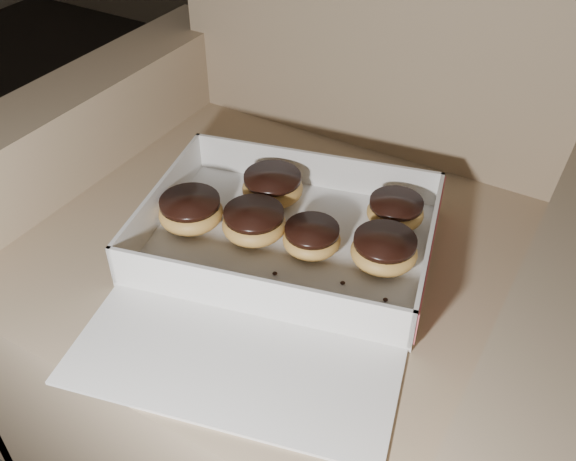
# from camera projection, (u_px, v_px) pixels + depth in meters

# --- Properties ---
(armchair) EXTENTS (0.95, 0.80, 0.99)m
(armchair) POSITION_uv_depth(u_px,v_px,m) (303.00, 271.00, 1.11)
(armchair) COLOR #9B8263
(armchair) RESTS_ON floor
(bakery_box) EXTENTS (0.51, 0.57, 0.07)m
(bakery_box) POSITION_uv_depth(u_px,v_px,m) (281.00, 257.00, 0.92)
(bakery_box) COLOR white
(bakery_box) RESTS_ON armchair
(donut_a) EXTENTS (0.10, 0.10, 0.05)m
(donut_a) POSITION_uv_depth(u_px,v_px,m) (384.00, 250.00, 0.91)
(donut_a) COLOR #EAAB51
(donut_a) RESTS_ON bakery_box
(donut_b) EXTENTS (0.09, 0.09, 0.04)m
(donut_b) POSITION_uv_depth(u_px,v_px,m) (312.00, 238.00, 0.93)
(donut_b) COLOR #EAAB51
(donut_b) RESTS_ON bakery_box
(donut_c) EXTENTS (0.10, 0.10, 0.05)m
(donut_c) POSITION_uv_depth(u_px,v_px,m) (254.00, 223.00, 0.95)
(donut_c) COLOR #EAAB51
(donut_c) RESTS_ON bakery_box
(donut_d) EXTENTS (0.10, 0.10, 0.05)m
(donut_d) POSITION_uv_depth(u_px,v_px,m) (273.00, 187.00, 1.03)
(donut_d) COLOR #EAAB51
(donut_d) RESTS_ON bakery_box
(donut_e) EXTENTS (0.10, 0.10, 0.05)m
(donut_e) POSITION_uv_depth(u_px,v_px,m) (191.00, 211.00, 0.97)
(donut_e) COLOR #EAAB51
(donut_e) RESTS_ON bakery_box
(donut_f) EXTENTS (0.09, 0.09, 0.04)m
(donut_f) POSITION_uv_depth(u_px,v_px,m) (395.00, 211.00, 0.98)
(donut_f) COLOR #EAAB51
(donut_f) RESTS_ON bakery_box
(crumb_a) EXTENTS (0.01, 0.01, 0.00)m
(crumb_a) POSITION_uv_depth(u_px,v_px,m) (343.00, 283.00, 0.89)
(crumb_a) COLOR black
(crumb_a) RESTS_ON bakery_box
(crumb_b) EXTENTS (0.01, 0.01, 0.00)m
(crumb_b) POSITION_uv_depth(u_px,v_px,m) (275.00, 273.00, 0.90)
(crumb_b) COLOR black
(crumb_b) RESTS_ON bakery_box
(crumb_c) EXTENTS (0.01, 0.01, 0.00)m
(crumb_c) POSITION_uv_depth(u_px,v_px,m) (385.00, 300.00, 0.86)
(crumb_c) COLOR black
(crumb_c) RESTS_ON bakery_box
(crumb_d) EXTENTS (0.01, 0.01, 0.00)m
(crumb_d) POSITION_uv_depth(u_px,v_px,m) (385.00, 312.00, 0.85)
(crumb_d) COLOR black
(crumb_d) RESTS_ON bakery_box
(crumb_e) EXTENTS (0.01, 0.01, 0.00)m
(crumb_e) POSITION_uv_depth(u_px,v_px,m) (269.00, 242.00, 0.96)
(crumb_e) COLOR black
(crumb_e) RESTS_ON bakery_box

